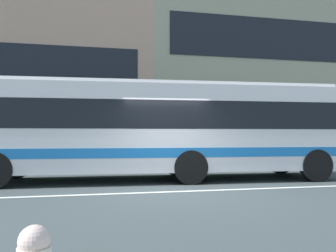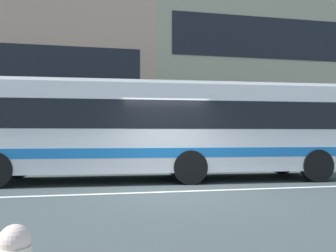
# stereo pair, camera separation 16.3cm
# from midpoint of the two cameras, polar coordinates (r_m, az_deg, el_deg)

# --- Properties ---
(ground_plane) EXTENTS (160.00, 160.00, 0.00)m
(ground_plane) POSITION_cam_midpoint_polar(r_m,az_deg,el_deg) (9.14, 0.81, -10.54)
(ground_plane) COLOR #374041
(lane_centre_line) EXTENTS (60.00, 0.16, 0.01)m
(lane_centre_line) POSITION_cam_midpoint_polar(r_m,az_deg,el_deg) (9.14, 0.81, -10.52)
(lane_centre_line) COLOR silver
(lane_centre_line) RESTS_ON ground_plane
(hedge_row_far) EXTENTS (13.71, 1.10, 1.14)m
(hedge_row_far) POSITION_cam_midpoint_polar(r_m,az_deg,el_deg) (15.02, -7.08, -4.79)
(hedge_row_far) COLOR #1D5520
(hedge_row_far) RESTS_ON ground_plane
(apartment_block_right) EXTENTS (23.07, 9.81, 12.71)m
(apartment_block_right) POSITION_cam_midpoint_polar(r_m,az_deg,el_deg) (29.24, 18.82, 8.28)
(apartment_block_right) COLOR tan
(apartment_block_right) RESTS_ON ground_plane
(transit_bus) EXTENTS (11.50, 3.21, 3.07)m
(transit_bus) POSITION_cam_midpoint_polar(r_m,az_deg,el_deg) (11.40, -1.54, -0.20)
(transit_bus) COLOR silver
(transit_bus) RESTS_ON ground_plane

